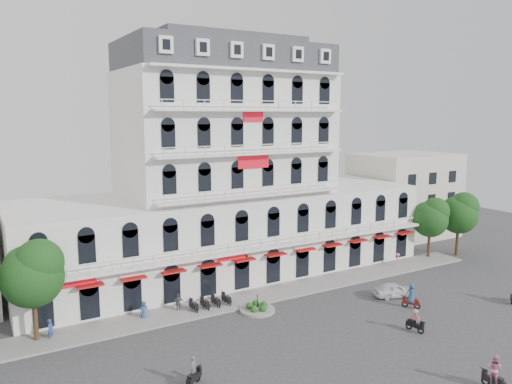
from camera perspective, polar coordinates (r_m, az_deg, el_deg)
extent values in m
plane|color=#38383A|center=(43.34, 7.89, -15.19)|extent=(120.00, 120.00, 0.00)
cube|color=gray|center=(50.14, 1.39, -11.60)|extent=(53.00, 4.00, 0.16)
cube|color=silver|center=(56.37, -3.42, -4.60)|extent=(45.00, 14.00, 9.00)
cube|color=silver|center=(54.87, -3.52, 6.65)|extent=(22.00, 12.00, 13.00)
cube|color=#2D3035|center=(55.14, -3.60, 14.98)|extent=(21.56, 11.76, 3.00)
cube|color=#2D3035|center=(55.38, -3.62, 16.94)|extent=(15.84, 8.64, 0.80)
cube|color=#B31716|center=(50.27, 0.50, -7.43)|extent=(40.50, 1.00, 0.15)
cube|color=red|center=(49.66, -0.30, 3.54)|extent=(3.50, 0.10, 1.40)
cube|color=beige|center=(75.66, 16.54, -0.33)|extent=(14.00, 10.00, 12.00)
cylinder|color=gray|center=(46.28, 0.15, -13.34)|extent=(3.20, 3.20, 0.24)
cylinder|color=black|center=(46.00, 0.15, -12.44)|extent=(0.08, 0.08, 1.40)
sphere|color=#20521B|center=(46.49, 0.92, -12.79)|extent=(0.70, 0.70, 0.70)
sphere|color=#20521B|center=(46.80, -0.03, -12.65)|extent=(0.70, 0.70, 0.70)
sphere|color=#20521B|center=(46.24, -0.73, -12.92)|extent=(0.70, 0.70, 0.70)
sphere|color=#20521B|center=(45.57, -0.22, -13.25)|extent=(0.70, 0.70, 0.70)
sphere|color=#20521B|center=(45.72, 0.81, -13.18)|extent=(0.70, 0.70, 0.70)
cylinder|color=#382314|center=(43.55, -23.90, -13.12)|extent=(0.36, 0.36, 3.74)
sphere|color=#113613|center=(42.44, -24.19, -8.84)|extent=(4.76, 4.76, 4.76)
sphere|color=#113613|center=(41.89, -23.56, -7.45)|extent=(3.74, 3.74, 3.74)
sphere|color=#113613|center=(42.50, -24.84, -7.90)|extent=(3.40, 3.40, 3.40)
cylinder|color=#382314|center=(65.60, 19.14, -5.66)|extent=(0.36, 0.36, 3.43)
sphere|color=#113613|center=(64.91, 19.28, -2.99)|extent=(4.37, 4.37, 4.37)
sphere|color=#113613|center=(64.91, 19.82, -2.10)|extent=(3.43, 3.43, 3.43)
sphere|color=#113613|center=(64.68, 18.88, -2.44)|extent=(3.12, 3.12, 3.12)
cylinder|color=#382314|center=(68.01, 21.99, -5.21)|extent=(0.36, 0.36, 3.65)
sphere|color=#113613|center=(67.31, 22.16, -2.47)|extent=(4.65, 4.65, 4.65)
sphere|color=#113613|center=(67.34, 22.67, -1.56)|extent=(3.65, 3.65, 3.65)
sphere|color=#113613|center=(67.06, 21.78, -1.91)|extent=(3.32, 3.32, 3.32)
imported|color=silver|center=(51.27, 15.54, -10.72)|extent=(4.47, 2.91, 1.41)
cube|color=black|center=(35.10, -7.10, -20.29)|extent=(1.41, 1.18, 0.35)
torus|color=black|center=(35.65, -6.62, -20.29)|extent=(0.55, 0.45, 0.60)
imported|color=#5B5A62|center=(34.77, -7.12, -19.29)|extent=(0.69, 0.65, 1.58)
cube|color=black|center=(37.78, 25.53, -18.90)|extent=(0.47, 1.52, 0.35)
torus|color=black|center=(38.14, 24.74, -19.03)|extent=(0.17, 0.61, 0.60)
imported|color=pink|center=(37.41, 25.62, -17.75)|extent=(0.79, 0.97, 1.89)
cube|color=maroon|center=(48.99, 17.30, -11.93)|extent=(1.14, 1.43, 0.35)
torus|color=black|center=(49.15, 16.64, -12.17)|extent=(0.44, 0.56, 0.60)
torus|color=black|center=(49.02, 17.94, -12.29)|extent=(0.44, 0.56, 0.60)
imported|color=#284E79|center=(48.70, 17.35, -11.01)|extent=(1.01, 1.10, 1.88)
torus|color=black|center=(53.50, 27.25, -11.05)|extent=(0.61, 0.27, 0.60)
cube|color=black|center=(44.20, 17.70, -14.28)|extent=(0.61, 1.54, 0.35)
torus|color=black|center=(44.05, 18.31, -14.77)|extent=(0.22, 0.61, 0.60)
torus|color=black|center=(44.57, 17.06, -14.43)|extent=(0.22, 0.61, 0.60)
imported|color=#D36F7B|center=(43.96, 17.74, -13.52)|extent=(0.70, 1.03, 1.47)
imported|color=navy|center=(45.50, -12.70, -13.05)|extent=(0.80, 0.54, 1.59)
imported|color=#505057|center=(46.45, -8.86, -12.40)|extent=(1.07, 0.69, 1.70)
imported|color=pink|center=(61.31, 15.87, -7.42)|extent=(1.14, 0.91, 1.54)
imported|color=navy|center=(43.76, -22.44, -14.33)|extent=(0.73, 0.75, 1.74)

